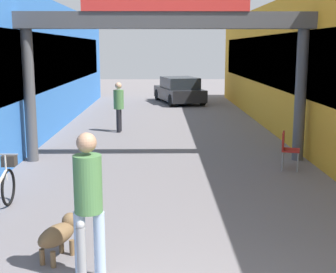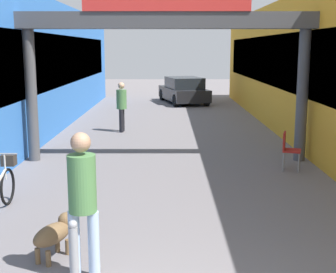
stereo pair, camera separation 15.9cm
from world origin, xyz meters
name	(u,v)px [view 2 (the right image)]	position (x,y,z in m)	size (l,w,h in m)	color
arcade_sign_gateway	(169,37)	(0.00, 8.39, 3.06)	(7.40, 0.47, 4.28)	#4C4C4F
pedestrian_with_dog	(84,195)	(-0.99, 2.26, 1.05)	(0.39, 0.36, 1.82)	#A5BFE0
pedestrian_carrying_crate	(123,104)	(-1.53, 12.54, 0.96)	(0.37, 0.39, 1.67)	black
dog_on_leash	(57,233)	(-1.49, 2.81, 0.35)	(0.57, 0.79, 0.56)	brown
bicycle_silver_third	(1,187)	(-2.87, 4.59, 0.44)	(0.46, 1.69, 0.98)	black
bollard_post_metal	(76,264)	(-0.98, 1.56, 0.51)	(0.10, 0.10, 1.01)	gray
cafe_chair_red_nearer	(290,148)	(2.81, 7.42, 0.54)	(0.50, 0.50, 0.89)	gray
parked_car_black	(186,91)	(0.84, 21.05, 0.64)	(2.64, 4.30, 1.33)	black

